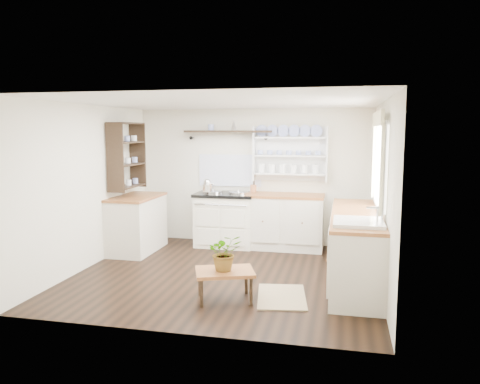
# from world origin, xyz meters

# --- Properties ---
(floor) EXTENTS (4.00, 3.80, 0.01)m
(floor) POSITION_xyz_m (0.00, 0.00, 0.00)
(floor) COLOR black
(floor) RESTS_ON ground
(wall_back) EXTENTS (4.00, 0.02, 2.30)m
(wall_back) POSITION_xyz_m (0.00, 1.90, 1.15)
(wall_back) COLOR silver
(wall_back) RESTS_ON ground
(wall_right) EXTENTS (0.02, 3.80, 2.30)m
(wall_right) POSITION_xyz_m (2.00, 0.00, 1.15)
(wall_right) COLOR silver
(wall_right) RESTS_ON ground
(wall_left) EXTENTS (0.02, 3.80, 2.30)m
(wall_left) POSITION_xyz_m (-2.00, 0.00, 1.15)
(wall_left) COLOR silver
(wall_left) RESTS_ON ground
(ceiling) EXTENTS (4.00, 3.80, 0.01)m
(ceiling) POSITION_xyz_m (0.00, 0.00, 2.30)
(ceiling) COLOR white
(ceiling) RESTS_ON wall_back
(window) EXTENTS (0.08, 1.55, 1.22)m
(window) POSITION_xyz_m (1.95, 0.15, 1.56)
(window) COLOR white
(window) RESTS_ON wall_right
(aga_cooker) EXTENTS (1.00, 0.70, 0.93)m
(aga_cooker) POSITION_xyz_m (-0.40, 1.57, 0.46)
(aga_cooker) COLOR white
(aga_cooker) RESTS_ON floor
(back_cabinets) EXTENTS (1.27, 0.63, 0.90)m
(back_cabinets) POSITION_xyz_m (0.60, 1.60, 0.46)
(back_cabinets) COLOR beige
(back_cabinets) RESTS_ON floor
(right_cabinets) EXTENTS (0.62, 2.43, 0.90)m
(right_cabinets) POSITION_xyz_m (1.70, 0.10, 0.46)
(right_cabinets) COLOR beige
(right_cabinets) RESTS_ON floor
(belfast_sink) EXTENTS (0.55, 0.60, 0.45)m
(belfast_sink) POSITION_xyz_m (1.70, -0.65, 0.80)
(belfast_sink) COLOR white
(belfast_sink) RESTS_ON right_cabinets
(left_cabinets) EXTENTS (0.62, 1.13, 0.90)m
(left_cabinets) POSITION_xyz_m (-1.70, 0.90, 0.46)
(left_cabinets) COLOR beige
(left_cabinets) RESTS_ON floor
(plate_rack) EXTENTS (1.20, 0.22, 0.90)m
(plate_rack) POSITION_xyz_m (0.65, 1.86, 1.56)
(plate_rack) COLOR white
(plate_rack) RESTS_ON wall_back
(high_shelf) EXTENTS (1.50, 0.29, 0.16)m
(high_shelf) POSITION_xyz_m (-0.40, 1.78, 1.91)
(high_shelf) COLOR black
(high_shelf) RESTS_ON wall_back
(left_shelving) EXTENTS (0.28, 0.80, 1.05)m
(left_shelving) POSITION_xyz_m (-1.84, 0.90, 1.55)
(left_shelving) COLOR black
(left_shelving) RESTS_ON wall_left
(kettle) EXTENTS (0.17, 0.17, 0.20)m
(kettle) POSITION_xyz_m (-0.68, 1.45, 1.03)
(kettle) COLOR silver
(kettle) RESTS_ON aga_cooker
(utensil_crock) EXTENTS (0.11, 0.11, 0.12)m
(utensil_crock) POSITION_xyz_m (0.05, 1.68, 0.97)
(utensil_crock) COLOR #A7643D
(utensil_crock) RESTS_ON back_cabinets
(center_table) EXTENTS (0.77, 0.66, 0.35)m
(center_table) POSITION_xyz_m (0.23, -0.94, 0.31)
(center_table) COLOR brown
(center_table) RESTS_ON floor
(potted_plant) EXTENTS (0.49, 0.46, 0.42)m
(potted_plant) POSITION_xyz_m (0.23, -0.94, 0.57)
(potted_plant) COLOR #3F7233
(potted_plant) RESTS_ON center_table
(floor_rug) EXTENTS (0.67, 0.92, 0.02)m
(floor_rug) POSITION_xyz_m (0.86, -0.71, 0.01)
(floor_rug) COLOR olive
(floor_rug) RESTS_ON floor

